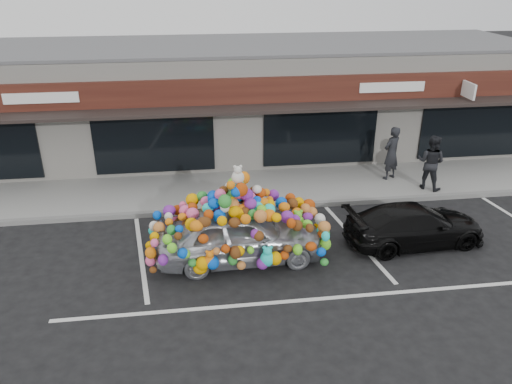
{
  "coord_description": "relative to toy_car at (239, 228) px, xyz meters",
  "views": [
    {
      "loc": [
        -1.65,
        -11.59,
        7.15
      ],
      "look_at": [
        0.08,
        1.4,
        1.14
      ],
      "focal_mm": 35.0,
      "sensor_mm": 36.0,
      "label": 1
    }
  ],
  "objects": [
    {
      "name": "parking_stripe_left",
      "position": [
        -2.61,
        0.49,
        -0.91
      ],
      "size": [
        0.73,
        4.37,
        0.01
      ],
      "primitive_type": "cube",
      "rotation": [
        0.0,
        0.0,
        0.14
      ],
      "color": "silver",
      "rests_on": "ground"
    },
    {
      "name": "shop_building",
      "position": [
        0.59,
        8.73,
        1.25
      ],
      "size": [
        24.0,
        7.2,
        4.31
      ],
      "color": "silver",
      "rests_on": "ground"
    },
    {
      "name": "toy_car",
      "position": [
        0.0,
        0.0,
        0.0
      ],
      "size": [
        3.14,
        4.69,
        2.69
      ],
      "rotation": [
        0.0,
        0.0,
        1.61
      ],
      "color": "#9FA6AA",
      "rests_on": "ground"
    },
    {
      "name": "parking_stripe_mid",
      "position": [
        3.39,
        0.49,
        -0.91
      ],
      "size": [
        0.73,
        4.37,
        0.01
      ],
      "primitive_type": "cube",
      "rotation": [
        0.0,
        0.0,
        0.14
      ],
      "color": "silver",
      "rests_on": "ground"
    },
    {
      "name": "ground",
      "position": [
        0.59,
        0.29,
        -0.91
      ],
      "size": [
        90.0,
        90.0,
        0.0
      ],
      "primitive_type": "plane",
      "color": "black",
      "rests_on": "ground"
    },
    {
      "name": "sidewalk",
      "position": [
        0.59,
        4.29,
        -0.84
      ],
      "size": [
        26.0,
        3.0,
        0.15
      ],
      "primitive_type": "cube",
      "color": "gray",
      "rests_on": "ground"
    },
    {
      "name": "lane_line",
      "position": [
        2.59,
        -2.01,
        -0.91
      ],
      "size": [
        14.0,
        0.12,
        0.01
      ],
      "primitive_type": "cube",
      "color": "silver",
      "rests_on": "ground"
    },
    {
      "name": "kerb",
      "position": [
        0.59,
        2.79,
        -0.84
      ],
      "size": [
        26.0,
        0.18,
        0.16
      ],
      "primitive_type": "cube",
      "color": "slate",
      "rests_on": "ground"
    },
    {
      "name": "black_sedan",
      "position": [
        4.9,
        0.17,
        -0.35
      ],
      "size": [
        1.87,
        4.01,
        1.13
      ],
      "primitive_type": "imported",
      "rotation": [
        0.0,
        0.0,
        1.64
      ],
      "color": "black",
      "rests_on": "ground"
    },
    {
      "name": "pedestrian_a",
      "position": [
        5.82,
        4.38,
        0.19
      ],
      "size": [
        0.83,
        0.74,
        1.91
      ],
      "primitive_type": "imported",
      "rotation": [
        0.0,
        0.0,
        3.65
      ],
      "color": "black",
      "rests_on": "sidewalk"
    },
    {
      "name": "pedestrian_b",
      "position": [
        6.81,
        3.39,
        0.18
      ],
      "size": [
        1.15,
        1.15,
        1.88
      ],
      "primitive_type": "imported",
      "rotation": [
        0.0,
        0.0,
        2.38
      ],
      "color": "black",
      "rests_on": "sidewalk"
    }
  ]
}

